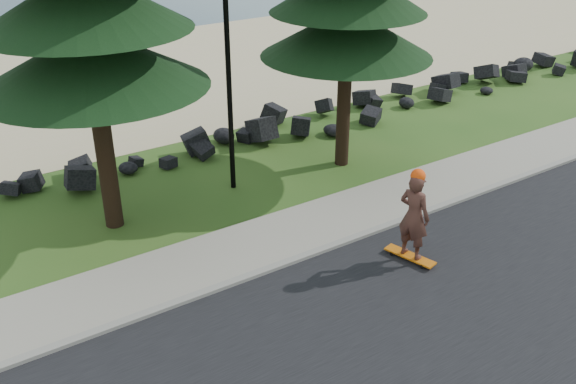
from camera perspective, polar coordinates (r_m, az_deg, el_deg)
name	(u,v)px	position (r m, az deg, el deg)	size (l,w,h in m)	color
ground	(298,236)	(15.59, 0.87, -3.94)	(160.00, 160.00, 0.00)	#2A5219
road	(431,337)	(12.80, 12.56, -12.48)	(160.00, 7.00, 0.02)	black
kerb	(320,251)	(14.94, 2.82, -5.25)	(160.00, 0.20, 0.10)	gray
sidewalk	(293,231)	(15.71, 0.46, -3.50)	(160.00, 2.00, 0.08)	#A09786
beach_sand	(99,84)	(27.80, -16.43, 9.17)	(160.00, 15.00, 0.01)	#C8BC85
seawall_boulders	(195,158)	(19.94, -8.23, 3.02)	(60.00, 2.40, 1.10)	black
lamp_post	(227,39)	(16.57, -5.44, 13.35)	(0.25, 0.14, 8.14)	black
skateboarder	(414,217)	(14.36, 11.13, -2.16)	(0.66, 1.25, 2.27)	#D4680C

